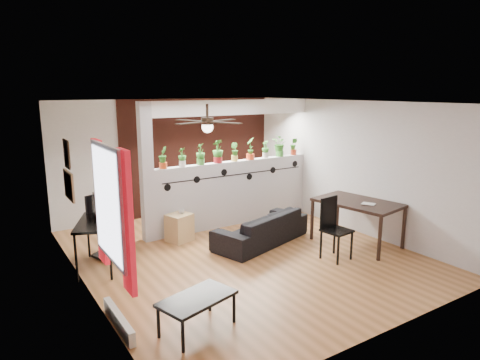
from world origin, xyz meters
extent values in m
cube|color=#935D30|center=(0.00, 0.00, -0.05)|extent=(6.30, 7.10, 0.10)
cube|color=#B7B7BA|center=(0.00, 3.02, 1.30)|extent=(6.30, 0.04, 2.90)
cube|color=#B7B7BA|center=(0.00, -3.02, 1.30)|extent=(6.30, 0.04, 2.90)
cube|color=#B7B7BA|center=(-2.62, 0.00, 1.30)|extent=(0.04, 7.10, 2.90)
cube|color=#B7B7BA|center=(2.62, 0.00, 1.30)|extent=(0.04, 7.10, 2.90)
cube|color=white|center=(0.00, 0.00, 2.65)|extent=(6.30, 7.10, 0.10)
cube|color=#BCBCC1|center=(0.80, 1.50, 0.68)|extent=(3.60, 0.18, 1.35)
cube|color=white|center=(0.80, 1.50, 2.45)|extent=(3.60, 0.18, 0.30)
cube|color=#BCBCC1|center=(-1.11, 1.50, 1.30)|extent=(0.22, 0.20, 2.60)
cube|color=#9E3E2E|center=(0.80, 2.97, 1.30)|extent=(3.90, 0.05, 2.60)
cube|color=black|center=(0.80, 1.40, 1.08)|extent=(3.31, 0.01, 0.02)
cylinder|color=black|center=(-0.75, 1.40, 1.00)|extent=(0.14, 0.01, 0.14)
cylinder|color=black|center=(-0.13, 1.40, 1.08)|extent=(0.14, 0.01, 0.14)
cylinder|color=black|center=(0.49, 1.40, 1.16)|extent=(0.14, 0.01, 0.14)
cylinder|color=black|center=(1.11, 1.40, 1.00)|extent=(0.14, 0.01, 0.14)
cylinder|color=black|center=(1.73, 1.40, 1.08)|extent=(0.14, 0.01, 0.14)
cylinder|color=black|center=(2.35, 1.40, 1.16)|extent=(0.14, 0.01, 0.14)
cube|color=white|center=(-2.58, -1.20, 1.55)|extent=(0.02, 0.95, 1.25)
cube|color=white|center=(-2.57, -1.20, 1.55)|extent=(0.04, 1.05, 1.35)
cube|color=red|center=(-2.53, -1.70, 1.45)|extent=(0.06, 0.30, 1.55)
cube|color=red|center=(-2.53, -0.70, 1.45)|extent=(0.06, 0.30, 1.55)
cube|color=silver|center=(-2.54, -1.20, 0.09)|extent=(0.08, 1.00, 0.18)
cube|color=olive|center=(-2.58, 0.95, 1.35)|extent=(0.03, 0.60, 0.45)
cube|color=#8C7259|center=(-2.58, 0.90, 1.85)|extent=(0.03, 0.30, 0.40)
cube|color=black|center=(-2.58, 0.90, 1.85)|extent=(0.02, 0.34, 0.44)
cylinder|color=black|center=(-0.80, -0.30, 2.50)|extent=(0.04, 0.04, 0.20)
cylinder|color=black|center=(-0.80, -0.30, 2.35)|extent=(0.18, 0.18, 0.10)
sphere|color=white|center=(-0.80, -0.30, 2.26)|extent=(0.17, 0.17, 0.17)
cube|color=black|center=(-0.48, -0.18, 2.34)|extent=(0.55, 0.29, 0.01)
cube|color=black|center=(-0.92, 0.02, 2.34)|extent=(0.29, 0.55, 0.01)
cube|color=black|center=(-1.12, -0.42, 2.34)|extent=(0.55, 0.29, 0.01)
cube|color=black|center=(-0.68, -0.62, 2.34)|extent=(0.29, 0.55, 0.01)
cylinder|color=#C64517|center=(-0.78, 1.50, 1.41)|extent=(0.15, 0.15, 0.12)
imported|color=#1E5919|center=(-0.78, 1.50, 1.61)|extent=(0.27, 0.27, 0.32)
cylinder|color=white|center=(-0.39, 1.50, 1.41)|extent=(0.13, 0.13, 0.12)
imported|color=#1E5919|center=(-0.39, 1.50, 1.59)|extent=(0.23, 0.22, 0.27)
cylinder|color=#418C33|center=(0.01, 1.50, 1.41)|extent=(0.15, 0.15, 0.12)
imported|color=#1E5919|center=(0.01, 1.50, 1.61)|extent=(0.27, 0.28, 0.33)
cylinder|color=#AF1C21|center=(0.41, 1.50, 1.41)|extent=(0.18, 0.18, 0.12)
imported|color=#1E5919|center=(0.41, 1.50, 1.64)|extent=(0.30, 0.27, 0.38)
cylinder|color=#EAC852|center=(0.80, 1.50, 1.41)|extent=(0.13, 0.13, 0.12)
imported|color=#1E5919|center=(0.80, 1.50, 1.59)|extent=(0.19, 0.22, 0.29)
cylinder|color=#E4431A|center=(1.20, 1.50, 1.41)|extent=(0.17, 0.17, 0.12)
imported|color=#1E5919|center=(1.20, 1.50, 1.63)|extent=(0.28, 0.30, 0.37)
cylinder|color=silver|center=(1.59, 1.50, 1.41)|extent=(0.13, 0.13, 0.12)
imported|color=#1E5919|center=(1.59, 1.50, 1.59)|extent=(0.15, 0.19, 0.27)
cylinder|color=green|center=(1.99, 1.50, 1.41)|extent=(0.17, 0.17, 0.12)
imported|color=#1E5919|center=(1.99, 1.50, 1.63)|extent=(0.21, 0.26, 0.37)
cylinder|color=#B2351C|center=(2.38, 1.50, 1.41)|extent=(0.13, 0.13, 0.12)
imported|color=#1E5919|center=(2.38, 1.50, 1.59)|extent=(0.24, 0.24, 0.28)
imported|color=black|center=(0.60, 0.25, 0.28)|extent=(2.02, 1.25, 0.55)
cube|color=tan|center=(-0.64, 1.16, 0.26)|extent=(0.53, 0.50, 0.52)
imported|color=gray|center=(-0.59, 1.16, 0.57)|extent=(0.13, 0.13, 0.09)
cube|color=black|center=(-2.25, 0.72, 0.76)|extent=(0.95, 1.22, 0.04)
cylinder|color=black|center=(-2.67, 0.36, 0.37)|extent=(0.04, 0.04, 0.74)
cylinder|color=black|center=(-2.22, 0.17, 0.37)|extent=(0.04, 0.04, 0.74)
cylinder|color=black|center=(-2.28, 1.28, 0.37)|extent=(0.04, 0.04, 0.74)
cylinder|color=black|center=(-1.83, 1.09, 0.37)|extent=(0.04, 0.04, 0.74)
imported|color=black|center=(-2.25, 0.87, 0.88)|extent=(0.35, 0.08, 0.20)
cylinder|color=black|center=(-2.01, 1.11, 0.04)|extent=(0.55, 0.55, 0.04)
cylinder|color=black|center=(-2.01, 1.11, 0.27)|extent=(0.06, 0.06, 0.47)
cube|color=black|center=(-2.01, 1.11, 0.53)|extent=(0.58, 0.58, 0.07)
cube|color=black|center=(-2.09, 1.29, 0.82)|extent=(0.41, 0.23, 0.51)
cube|color=black|center=(2.04, -0.75, 0.79)|extent=(1.14, 1.62, 0.05)
cylinder|color=black|center=(1.75, -1.51, 0.38)|extent=(0.06, 0.06, 0.76)
cylinder|color=black|center=(2.57, -1.38, 0.38)|extent=(0.06, 0.06, 0.76)
cylinder|color=black|center=(1.52, -0.12, 0.38)|extent=(0.06, 0.06, 0.76)
cylinder|color=black|center=(2.33, 0.01, 0.38)|extent=(0.06, 0.06, 0.76)
imported|color=gray|center=(1.94, -1.05, 0.82)|extent=(0.25, 0.27, 0.02)
cube|color=black|center=(1.19, -1.09, 0.50)|extent=(0.47, 0.47, 0.03)
cube|color=black|center=(1.17, -0.90, 0.78)|extent=(0.40, 0.08, 0.54)
cube|color=black|center=(1.04, -1.28, 0.25)|extent=(0.03, 0.03, 0.50)
cube|color=black|center=(1.39, -1.24, 0.25)|extent=(0.03, 0.03, 0.50)
cube|color=black|center=(0.99, -0.93, 0.51)|extent=(0.03, 0.03, 1.03)
cube|color=black|center=(1.35, -0.89, 0.51)|extent=(0.03, 0.03, 1.03)
cube|color=black|center=(-1.76, -1.76, 0.40)|extent=(1.01, 0.73, 0.04)
cylinder|color=black|center=(-2.10, -2.07, 0.19)|extent=(0.04, 0.04, 0.38)
cylinder|color=black|center=(-1.31, -1.85, 0.19)|extent=(0.04, 0.04, 0.38)
cylinder|color=black|center=(-2.22, -1.66, 0.19)|extent=(0.04, 0.04, 0.38)
cylinder|color=black|center=(-1.42, -1.44, 0.19)|extent=(0.04, 0.04, 0.38)
camera|label=1|loc=(-3.84, -5.91, 2.82)|focal=32.00mm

